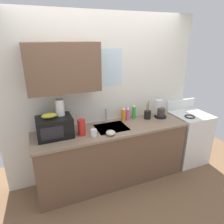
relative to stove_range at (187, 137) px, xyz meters
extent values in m
cube|color=silver|center=(-1.48, 0.35, 0.79)|extent=(3.05, 0.10, 2.50)
cube|color=brown|center=(-2.10, 0.14, 1.33)|extent=(0.92, 0.32, 0.62)
cube|color=silver|center=(-1.49, 0.31, 1.27)|extent=(0.56, 0.02, 0.55)
cube|color=brown|center=(-1.48, 0.00, -0.03)|extent=(2.25, 0.60, 0.86)
cube|color=#8C725B|center=(-1.48, 0.00, 0.42)|extent=(2.28, 0.63, 0.03)
cube|color=#9EA0A5|center=(-1.49, 0.02, 0.37)|extent=(0.46, 0.38, 0.14)
cylinder|color=#B2B5BA|center=(-1.49, 0.24, 0.55)|extent=(0.03, 0.03, 0.22)
cube|color=white|center=(0.00, 0.00, -0.01)|extent=(0.60, 0.60, 0.90)
torus|color=black|center=(-0.12, -0.10, 0.45)|extent=(0.17, 0.17, 0.02)
cube|color=white|center=(0.00, 0.28, 0.53)|extent=(0.60, 0.04, 0.18)
cube|color=black|center=(-2.29, 0.05, 0.58)|extent=(0.46, 0.34, 0.27)
cube|color=black|center=(-2.34, -0.13, 0.58)|extent=(0.28, 0.01, 0.17)
ellipsoid|color=gold|center=(-2.34, 0.05, 0.75)|extent=(0.20, 0.11, 0.07)
cylinder|color=white|center=(-2.19, 0.10, 0.82)|extent=(0.11, 0.11, 0.22)
cylinder|color=black|center=(-0.58, 0.08, 0.46)|extent=(0.19, 0.19, 0.03)
cylinder|color=#3F332D|center=(-0.58, 0.07, 0.54)|extent=(0.12, 0.12, 0.13)
cube|color=silver|center=(-0.58, 0.15, 0.59)|extent=(0.11, 0.09, 0.26)
cylinder|color=orange|center=(-1.21, 0.19, 0.54)|extent=(0.06, 0.06, 0.19)
cone|color=white|center=(-1.21, 0.19, 0.65)|extent=(0.05, 0.05, 0.04)
cylinder|color=#E55999|center=(-1.13, 0.20, 0.53)|extent=(0.06, 0.06, 0.18)
cone|color=white|center=(-1.13, 0.20, 0.64)|extent=(0.05, 0.05, 0.04)
cylinder|color=green|center=(-1.02, 0.20, 0.54)|extent=(0.06, 0.06, 0.20)
cone|color=white|center=(-1.02, 0.20, 0.66)|extent=(0.05, 0.05, 0.04)
cylinder|color=red|center=(-1.95, -0.05, 0.55)|extent=(0.10, 0.10, 0.22)
cylinder|color=white|center=(-1.81, -0.14, 0.49)|extent=(0.08, 0.08, 0.09)
cylinder|color=black|center=(-0.81, 0.12, 0.51)|extent=(0.11, 0.11, 0.13)
cylinder|color=olive|center=(-0.82, 0.12, 0.60)|extent=(0.01, 0.02, 0.23)
cylinder|color=olive|center=(-0.79, 0.13, 0.61)|extent=(0.03, 0.03, 0.26)
cylinder|color=olive|center=(-0.81, 0.10, 0.59)|extent=(0.03, 0.02, 0.22)
ellipsoid|color=beige|center=(-1.59, -0.20, 0.47)|extent=(0.13, 0.13, 0.06)
camera|label=1|loc=(-2.51, -2.48, 1.70)|focal=32.18mm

